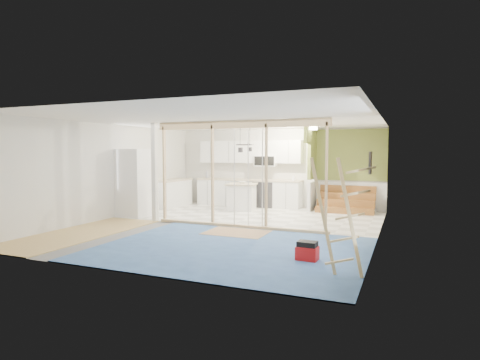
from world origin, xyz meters
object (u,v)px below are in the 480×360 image
at_px(fridge, 136,183).
at_px(ladder, 340,217).
at_px(island, 242,197).
at_px(toolbox, 307,252).

xyz_separation_m(fridge, ladder, (6.21, -3.42, -0.07)).
bearing_deg(fridge, island, 47.17).
relative_size(island, ladder, 0.58).
height_order(island, ladder, ladder).
xyz_separation_m(fridge, island, (2.34, 2.25, -0.54)).
bearing_deg(fridge, ladder, -25.57).
bearing_deg(island, toolbox, -66.62).
relative_size(toolbox, ladder, 0.21).
bearing_deg(island, ladder, -65.39).
relative_size(fridge, island, 1.90).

